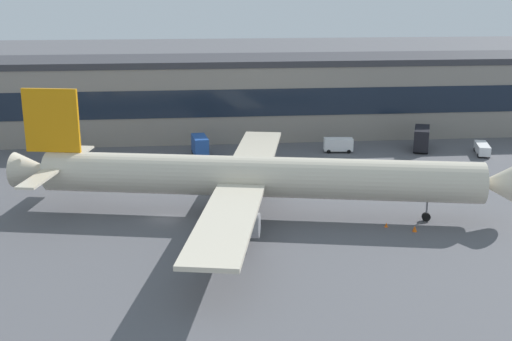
# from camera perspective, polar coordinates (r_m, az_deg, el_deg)

# --- Properties ---
(ground_plane) EXTENTS (600.00, 600.00, 0.00)m
(ground_plane) POSITION_cam_1_polar(r_m,az_deg,el_deg) (85.85, -7.92, -4.21)
(ground_plane) COLOR #56565B
(terminal_building) EXTENTS (166.89, 17.17, 15.59)m
(terminal_building) POSITION_cam_1_polar(r_m,az_deg,el_deg) (131.50, -7.42, 6.33)
(terminal_building) COLOR gray
(terminal_building) RESTS_ON ground_plane
(airliner) EXTENTS (65.09, 56.41, 16.36)m
(airliner) POSITION_cam_1_polar(r_m,az_deg,el_deg) (84.89, -0.35, -0.54)
(airliner) COLOR beige
(airliner) RESTS_ON ground_plane
(pushback_tractor) EXTENTS (5.45, 4.41, 1.75)m
(pushback_tractor) POSITION_cam_1_polar(r_m,az_deg,el_deg) (118.06, -16.15, 1.40)
(pushback_tractor) COLOR white
(pushback_tractor) RESTS_ON ground_plane
(stair_truck) EXTENTS (3.08, 6.24, 3.55)m
(stair_truck) POSITION_cam_1_polar(r_m,az_deg,el_deg) (116.28, -4.91, 2.23)
(stair_truck) COLOR #2651A5
(stair_truck) RESTS_ON ground_plane
(belt_loader) EXTENTS (3.65, 6.70, 1.95)m
(belt_loader) POSITION_cam_1_polar(r_m,az_deg,el_deg) (123.94, 19.10, 1.86)
(belt_loader) COLOR white
(belt_loader) RESTS_ON ground_plane
(catering_truck) EXTENTS (4.99, 7.65, 4.15)m
(catering_truck) POSITION_cam_1_polar(r_m,az_deg,el_deg) (123.92, 14.23, 2.79)
(catering_truck) COLOR black
(catering_truck) RESTS_ON ground_plane
(crew_van) EXTENTS (5.41, 2.76, 2.55)m
(crew_van) POSITION_cam_1_polar(r_m,az_deg,el_deg) (119.57, 7.13, 2.29)
(crew_van) COLOR white
(crew_van) RESTS_ON ground_plane
(traffic_cone_0) EXTENTS (0.46, 0.46, 0.57)m
(traffic_cone_0) POSITION_cam_1_polar(r_m,az_deg,el_deg) (83.82, 11.28, -4.66)
(traffic_cone_0) COLOR #F2590C
(traffic_cone_0) RESTS_ON ground_plane
(traffic_cone_1) EXTENTS (0.60, 0.60, 0.75)m
(traffic_cone_1) POSITION_cam_1_polar(r_m,az_deg,el_deg) (83.04, 13.66, -4.95)
(traffic_cone_1) COLOR #F2590C
(traffic_cone_1) RESTS_ON ground_plane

